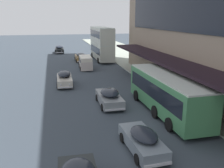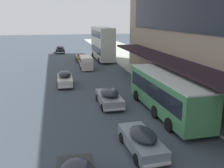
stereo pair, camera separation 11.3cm
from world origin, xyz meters
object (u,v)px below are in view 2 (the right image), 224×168
(transit_bus_kerbside_front, at_px, (166,92))
(sedan_lead_near, at_px, (65,79))
(sedan_lead_mid, at_px, (142,140))
(sedan_oncoming_rear, at_px, (60,49))
(vw_van, at_px, (86,62))
(transit_bus_kerbside_rear, at_px, (103,43))
(sedan_trailing_near, at_px, (81,57))
(sedan_oncoming_front, at_px, (109,97))

(transit_bus_kerbside_front, bearing_deg, sedan_lead_near, 125.34)
(sedan_lead_mid, relative_size, sedan_oncoming_rear, 1.01)
(vw_van, bearing_deg, transit_bus_kerbside_rear, 61.29)
(sedan_lead_near, distance_m, vw_van, 9.76)
(transit_bus_kerbside_front, xyz_separation_m, sedan_trailing_near, (-3.99, 27.15, -1.10))
(transit_bus_kerbside_rear, height_order, sedan_lead_near, transit_bus_kerbside_rear)
(sedan_lead_mid, bearing_deg, sedan_oncoming_rear, 94.34)
(sedan_oncoming_front, height_order, sedan_lead_near, sedan_lead_near)
(transit_bus_kerbside_rear, relative_size, sedan_oncoming_front, 2.16)
(sedan_lead_mid, relative_size, vw_van, 0.98)
(transit_bus_kerbside_rear, relative_size, sedan_lead_mid, 2.23)
(transit_bus_kerbside_front, height_order, vw_van, transit_bus_kerbside_front)
(sedan_lead_near, height_order, sedan_oncoming_rear, sedan_oncoming_rear)
(transit_bus_kerbside_rear, bearing_deg, sedan_trailing_near, -177.32)
(sedan_oncoming_front, relative_size, sedan_trailing_near, 0.97)
(transit_bus_kerbside_front, xyz_separation_m, sedan_oncoming_rear, (-7.40, 39.06, -1.03))
(sedan_trailing_near, xyz_separation_m, vw_van, (-0.07, -7.22, 0.35))
(sedan_oncoming_front, xyz_separation_m, sedan_lead_near, (-3.59, 7.95, 0.04))
(transit_bus_kerbside_rear, bearing_deg, sedan_oncoming_rear, 122.25)
(transit_bus_kerbside_front, relative_size, sedan_trailing_near, 2.24)
(sedan_lead_near, distance_m, sedan_trailing_near, 16.69)
(transit_bus_kerbside_front, xyz_separation_m, sedan_lead_mid, (-4.02, -5.42, -1.12))
(sedan_lead_near, xyz_separation_m, vw_van, (3.66, 9.04, 0.30))
(vw_van, bearing_deg, sedan_oncoming_front, -90.24)
(sedan_lead_mid, bearing_deg, transit_bus_kerbside_rear, 83.00)
(transit_bus_kerbside_front, distance_m, sedan_oncoming_rear, 39.77)
(sedan_lead_mid, bearing_deg, sedan_lead_near, 102.79)
(sedan_oncoming_rear, height_order, sedan_trailing_near, sedan_oncoming_rear)
(sedan_oncoming_front, xyz_separation_m, sedan_trailing_near, (0.14, 24.21, -0.02))
(sedan_oncoming_rear, bearing_deg, transit_bus_kerbside_rear, -57.75)
(transit_bus_kerbside_front, xyz_separation_m, sedan_lead_near, (-7.72, 10.89, -1.05))
(transit_bus_kerbside_rear, bearing_deg, sedan_oncoming_front, -99.61)
(sedan_trailing_near, bearing_deg, transit_bus_kerbside_front, -81.64)
(sedan_oncoming_rear, bearing_deg, sedan_oncoming_front, -84.83)
(transit_bus_kerbside_rear, bearing_deg, sedan_lead_near, -115.14)
(transit_bus_kerbside_front, height_order, sedan_lead_mid, transit_bus_kerbside_front)
(sedan_trailing_near, bearing_deg, sedan_oncoming_front, -90.33)
(sedan_oncoming_front, height_order, vw_van, vw_van)
(vw_van, bearing_deg, sedan_oncoming_rear, 99.89)
(transit_bus_kerbside_front, relative_size, sedan_oncoming_rear, 2.42)
(transit_bus_kerbside_front, relative_size, sedan_oncoming_front, 2.31)
(sedan_trailing_near, bearing_deg, sedan_oncoming_rear, 105.95)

